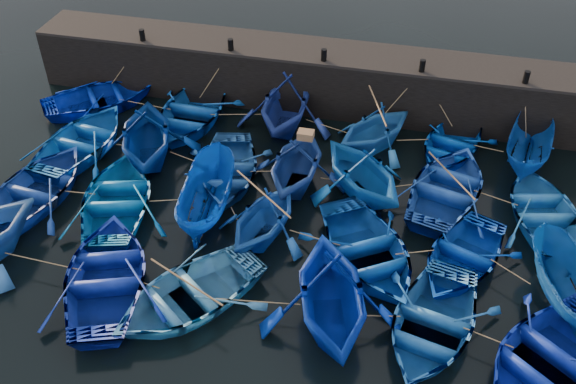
% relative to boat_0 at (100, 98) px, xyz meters
% --- Properties ---
extents(ground, '(120.00, 120.00, 0.00)m').
position_rel_boat_0_xyz_m(ground, '(9.61, -7.90, -0.51)').
color(ground, black).
rests_on(ground, ground).
extents(quay_wall, '(26.00, 2.50, 2.50)m').
position_rel_boat_0_xyz_m(quay_wall, '(9.61, 2.60, 0.74)').
color(quay_wall, black).
rests_on(quay_wall, ground).
extents(quay_top, '(26.00, 2.50, 0.12)m').
position_rel_boat_0_xyz_m(quay_top, '(9.61, 2.60, 2.05)').
color(quay_top, black).
rests_on(quay_top, quay_wall).
extents(bollard_0, '(0.24, 0.24, 0.50)m').
position_rel_boat_0_xyz_m(bollard_0, '(1.61, 1.70, 2.36)').
color(bollard_0, black).
rests_on(bollard_0, quay_top).
extents(bollard_1, '(0.24, 0.24, 0.50)m').
position_rel_boat_0_xyz_m(bollard_1, '(5.61, 1.70, 2.36)').
color(bollard_1, black).
rests_on(bollard_1, quay_top).
extents(bollard_2, '(0.24, 0.24, 0.50)m').
position_rel_boat_0_xyz_m(bollard_2, '(9.61, 1.70, 2.36)').
color(bollard_2, black).
rests_on(bollard_2, quay_top).
extents(bollard_3, '(0.24, 0.24, 0.50)m').
position_rel_boat_0_xyz_m(bollard_3, '(13.61, 1.70, 2.36)').
color(bollard_3, black).
rests_on(bollard_3, quay_top).
extents(bollard_4, '(0.24, 0.24, 0.50)m').
position_rel_boat_0_xyz_m(bollard_4, '(17.61, 1.70, 2.36)').
color(bollard_4, black).
rests_on(bollard_4, quay_top).
extents(boat_0, '(6.03, 5.80, 1.02)m').
position_rel_boat_0_xyz_m(boat_0, '(0.00, 0.00, 0.00)').
color(boat_0, '#001E9F').
rests_on(boat_0, ground).
extents(boat_1, '(4.02, 5.49, 1.11)m').
position_rel_boat_0_xyz_m(boat_1, '(4.29, -0.25, 0.05)').
color(boat_1, '#0C49AA').
rests_on(boat_1, ground).
extents(boat_2, '(4.12, 4.75, 2.46)m').
position_rel_boat_0_xyz_m(boat_2, '(8.31, 0.30, 0.72)').
color(boat_2, navy).
rests_on(boat_2, ground).
extents(boat_3, '(4.99, 5.09, 2.03)m').
position_rel_boat_0_xyz_m(boat_3, '(12.14, -0.35, 0.51)').
color(boat_3, blue).
rests_on(boat_3, ground).
extents(boat_4, '(4.26, 5.09, 0.91)m').
position_rel_boat_0_xyz_m(boat_4, '(15.17, 0.00, -0.06)').
color(boat_4, '#013AA5').
rests_on(boat_4, ground).
extents(boat_5, '(2.44, 4.63, 1.70)m').
position_rel_boat_0_xyz_m(boat_5, '(18.09, -0.17, 0.34)').
color(boat_5, '#0A4191').
rests_on(boat_5, ground).
extents(boat_6, '(4.38, 5.62, 1.07)m').
position_rel_boat_0_xyz_m(boat_6, '(0.81, -3.20, 0.02)').
color(boat_6, '#0A4EAA').
rests_on(boat_6, ground).
extents(boat_7, '(5.55, 5.93, 2.51)m').
position_rel_boat_0_xyz_m(boat_7, '(3.63, -3.18, 0.75)').
color(boat_7, navy).
rests_on(boat_7, ground).
extents(boat_8, '(4.28, 5.29, 0.97)m').
position_rel_boat_0_xyz_m(boat_8, '(7.01, -3.67, -0.02)').
color(boat_8, '#1E5593').
rests_on(boat_8, ground).
extents(boat_9, '(3.86, 4.41, 2.24)m').
position_rel_boat_0_xyz_m(boat_9, '(9.66, -3.44, 0.61)').
color(boat_9, navy).
rests_on(boat_9, ground).
extents(boat_10, '(5.72, 5.76, 2.30)m').
position_rel_boat_0_xyz_m(boat_10, '(12.09, -3.45, 0.64)').
color(boat_10, '#0A53AC').
rests_on(boat_10, ground).
extents(boat_11, '(4.92, 5.96, 1.07)m').
position_rel_boat_0_xyz_m(boat_11, '(15.19, -2.88, 0.03)').
color(boat_11, '#1744A6').
rests_on(boat_11, ground).
extents(boat_12, '(4.37, 5.39, 0.99)m').
position_rel_boat_0_xyz_m(boat_12, '(18.51, -3.38, -0.02)').
color(boat_12, blue).
rests_on(boat_12, ground).
extents(boat_13, '(4.23, 5.51, 1.06)m').
position_rel_boat_0_xyz_m(boat_13, '(0.62, -6.34, 0.02)').
color(boat_13, navy).
rests_on(boat_13, ground).
extents(boat_14, '(4.96, 5.97, 1.07)m').
position_rel_boat_0_xyz_m(boat_14, '(3.76, -6.23, 0.03)').
color(boat_14, '#045CAA').
rests_on(boat_14, ground).
extents(boat_15, '(2.05, 4.56, 1.71)m').
position_rel_boat_0_xyz_m(boat_15, '(6.92, -5.79, 0.35)').
color(boat_15, '#033A98').
rests_on(boat_15, ground).
extents(boat_16, '(4.07, 4.43, 1.96)m').
position_rel_boat_0_xyz_m(boat_16, '(9.20, -6.47, 0.47)').
color(boat_16, '#134BAC').
rests_on(boat_16, ground).
extents(boat_17, '(5.81, 6.24, 1.05)m').
position_rel_boat_0_xyz_m(boat_17, '(12.77, -6.80, 0.02)').
color(boat_17, '#073F95').
rests_on(boat_17, ground).
extents(boat_18, '(4.59, 5.28, 0.92)m').
position_rel_boat_0_xyz_m(boat_18, '(15.76, -6.33, -0.05)').
color(boat_18, '#0436AC').
rests_on(boat_18, ground).
extents(boat_19, '(2.64, 4.28, 1.55)m').
position_rel_boat_0_xyz_m(boat_19, '(18.74, -7.14, 0.27)').
color(boat_19, navy).
rests_on(boat_19, ground).
extents(boat_21, '(5.41, 6.33, 1.11)m').
position_rel_boat_0_xyz_m(boat_21, '(5.04, -9.77, 0.05)').
color(boat_21, navy).
rests_on(boat_21, ground).
extents(boat_22, '(5.93, 6.21, 1.05)m').
position_rel_boat_0_xyz_m(boat_22, '(7.73, -9.92, 0.01)').
color(boat_22, '#377DCC').
rests_on(boat_22, ground).
extents(boat_23, '(5.47, 5.91, 2.57)m').
position_rel_boat_0_xyz_m(boat_23, '(12.03, -9.56, 0.77)').
color(boat_23, '#002399').
rests_on(boat_23, ground).
extents(boat_24, '(4.51, 5.57, 1.02)m').
position_rel_boat_0_xyz_m(boat_24, '(14.97, -9.33, 0.00)').
color(boat_24, blue).
rests_on(boat_24, ground).
extents(boat_25, '(5.97, 6.24, 1.05)m').
position_rel_boat_0_xyz_m(boat_25, '(18.15, -9.72, 0.02)').
color(boat_25, '#0B239A').
rests_on(boat_25, ground).
extents(wooden_crate, '(0.57, 0.42, 0.29)m').
position_rel_boat_0_xyz_m(wooden_crate, '(9.96, -3.44, 1.87)').
color(wooden_crate, olive).
rests_on(wooden_crate, boat_9).
extents(mooring_ropes, '(18.13, 11.57, 2.10)m').
position_rel_boat_0_xyz_m(mooring_ropes, '(9.37, -2.90, 0.36)').
color(mooring_ropes, tan).
rests_on(mooring_ropes, ground).
extents(loose_oars, '(9.72, 11.65, 1.04)m').
position_rel_boat_0_xyz_m(loose_oars, '(11.07, -4.91, 1.05)').
color(loose_oars, '#99724C').
rests_on(loose_oars, ground).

